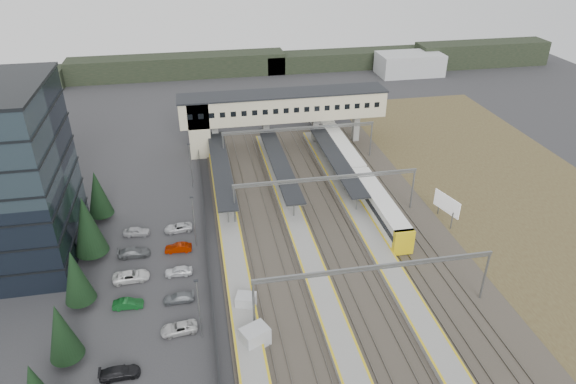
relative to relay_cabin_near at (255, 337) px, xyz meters
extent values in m
plane|color=#2B2B2D|center=(2.26, 10.45, -1.22)|extent=(220.00, 220.00, 0.00)
cylinder|color=black|center=(-19.74, 1.45, -0.62)|extent=(0.44, 0.44, 1.20)
cone|color=black|center=(-19.74, 1.45, 3.18)|extent=(3.54, 3.54, 6.80)
cylinder|color=black|center=(-19.74, 10.45, -0.62)|extent=(0.44, 0.44, 1.20)
cone|color=black|center=(-19.74, 10.45, 3.28)|extent=(3.64, 3.64, 7.00)
cylinder|color=black|center=(-19.74, 20.45, -0.62)|extent=(0.44, 0.44, 1.20)
cone|color=black|center=(-19.74, 20.45, 4.03)|extent=(4.42, 4.42, 8.50)
cylinder|color=black|center=(-19.74, 30.45, -0.62)|extent=(0.44, 0.44, 1.20)
cone|color=black|center=(-19.74, 30.45, 3.38)|extent=(3.74, 3.74, 7.20)
imported|color=black|center=(-14.24, -1.65, -0.63)|extent=(4.17, 1.86, 1.19)
imported|color=#0F4B1C|center=(-14.24, 8.95, -0.63)|extent=(3.64, 1.41, 1.18)
imported|color=silver|center=(-14.24, 14.25, -0.58)|extent=(4.72, 2.33, 1.29)
imported|color=#54575A|center=(-14.24, 19.55, -0.58)|extent=(4.40, 1.79, 1.28)
imported|color=#A9A9AD|center=(-14.24, 24.85, -0.57)|extent=(3.94, 1.91, 1.30)
imported|color=silver|center=(-8.24, 3.65, -0.64)|extent=(4.33, 2.30, 1.16)
imported|color=slate|center=(-8.24, 8.95, -0.67)|extent=(3.82, 1.58, 1.11)
imported|color=silver|center=(-8.24, 14.25, -0.61)|extent=(3.64, 1.60, 1.22)
imported|color=#831800|center=(-8.24, 19.55, -0.61)|extent=(3.80, 1.53, 1.23)
imported|color=silver|center=(-8.24, 24.85, -0.65)|extent=(4.28, 2.22, 1.15)
cylinder|color=slate|center=(-5.74, 2.45, 2.78)|extent=(0.16, 0.16, 8.00)
cube|color=black|center=(-5.74, 2.45, 6.78)|extent=(0.50, 0.25, 0.15)
cylinder|color=slate|center=(-5.74, 20.45, 2.78)|extent=(0.16, 0.16, 8.00)
cube|color=black|center=(-5.74, 20.45, 6.78)|extent=(0.50, 0.25, 0.15)
cylinder|color=slate|center=(-5.74, 38.45, 2.78)|extent=(0.16, 0.16, 8.00)
cube|color=black|center=(-5.74, 38.45, 6.78)|extent=(0.50, 0.25, 0.15)
cube|color=#26282B|center=(-4.24, 15.45, -0.22)|extent=(0.08, 90.00, 2.00)
cube|color=#AAACAF|center=(0.00, 0.00, 0.00)|extent=(3.56, 3.19, 2.44)
cube|color=#AAACAF|center=(-0.28, 5.99, -0.17)|extent=(2.78, 2.54, 2.11)
cube|color=#3B372D|center=(14.26, 15.45, -1.12)|extent=(34.00, 90.00, 0.20)
cube|color=#59544C|center=(1.54, 15.45, -0.94)|extent=(0.08, 90.00, 0.14)
cube|color=#59544C|center=(2.98, 15.45, -0.94)|extent=(0.08, 90.00, 0.14)
cube|color=#59544C|center=(5.54, 15.45, -0.94)|extent=(0.08, 90.00, 0.14)
cube|color=#59544C|center=(6.98, 15.45, -0.94)|extent=(0.08, 90.00, 0.14)
cube|color=#59544C|center=(11.54, 15.45, -0.94)|extent=(0.08, 90.00, 0.14)
cube|color=#59544C|center=(12.98, 15.45, -0.94)|extent=(0.08, 90.00, 0.14)
cube|color=#59544C|center=(15.54, 15.45, -0.94)|extent=(0.08, 90.00, 0.14)
cube|color=#59544C|center=(16.98, 15.45, -0.94)|extent=(0.08, 90.00, 0.14)
cube|color=#59544C|center=(21.54, 15.45, -0.94)|extent=(0.08, 90.00, 0.14)
cube|color=#59544C|center=(22.98, 15.45, -0.94)|extent=(0.08, 90.00, 0.14)
cube|color=#59544C|center=(25.54, 15.45, -0.94)|extent=(0.08, 90.00, 0.14)
cube|color=#59544C|center=(26.98, 15.45, -0.94)|extent=(0.08, 90.00, 0.14)
cube|color=gray|center=(-0.74, 15.45, -0.77)|extent=(3.20, 82.00, 0.90)
cube|color=gold|center=(-2.19, 15.45, -0.31)|extent=(0.25, 82.00, 0.02)
cube|color=gold|center=(0.71, 15.45, -0.31)|extent=(0.25, 82.00, 0.02)
cube|color=gray|center=(9.26, 15.45, -0.77)|extent=(3.20, 82.00, 0.90)
cube|color=gold|center=(7.81, 15.45, -0.31)|extent=(0.25, 82.00, 0.02)
cube|color=gold|center=(10.71, 15.45, -0.31)|extent=(0.25, 82.00, 0.02)
cube|color=gray|center=(19.26, 15.45, -0.77)|extent=(3.20, 82.00, 0.90)
cube|color=gold|center=(17.81, 15.45, -0.31)|extent=(0.25, 82.00, 0.02)
cube|color=gold|center=(20.71, 15.45, -0.31)|extent=(0.25, 82.00, 0.02)
cube|color=black|center=(-0.74, 37.45, 2.78)|extent=(3.00, 30.00, 0.25)
cube|color=slate|center=(-0.74, 37.45, 2.63)|extent=(3.10, 30.00, 0.12)
cylinder|color=slate|center=(-0.74, 24.45, 1.18)|extent=(0.20, 0.20, 3.10)
cylinder|color=slate|center=(-0.74, 30.95, 1.18)|extent=(0.20, 0.20, 3.10)
cylinder|color=slate|center=(-0.74, 37.45, 1.18)|extent=(0.20, 0.20, 3.10)
cylinder|color=slate|center=(-0.74, 43.95, 1.18)|extent=(0.20, 0.20, 3.10)
cylinder|color=slate|center=(-0.74, 50.45, 1.18)|extent=(0.20, 0.20, 3.10)
cube|color=black|center=(9.26, 37.45, 2.78)|extent=(3.00, 30.00, 0.25)
cube|color=slate|center=(9.26, 37.45, 2.63)|extent=(3.10, 30.00, 0.12)
cylinder|color=slate|center=(9.26, 24.45, 1.18)|extent=(0.20, 0.20, 3.10)
cylinder|color=slate|center=(9.26, 30.95, 1.18)|extent=(0.20, 0.20, 3.10)
cylinder|color=slate|center=(9.26, 37.45, 1.18)|extent=(0.20, 0.20, 3.10)
cylinder|color=slate|center=(9.26, 43.95, 1.18)|extent=(0.20, 0.20, 3.10)
cylinder|color=slate|center=(9.26, 50.45, 1.18)|extent=(0.20, 0.20, 3.10)
cube|color=black|center=(19.26, 37.45, 2.78)|extent=(3.00, 30.00, 0.25)
cube|color=slate|center=(19.26, 37.45, 2.63)|extent=(3.10, 30.00, 0.12)
cylinder|color=slate|center=(19.26, 24.45, 1.18)|extent=(0.20, 0.20, 3.10)
cylinder|color=slate|center=(19.26, 30.95, 1.18)|extent=(0.20, 0.20, 3.10)
cylinder|color=slate|center=(19.26, 37.45, 1.18)|extent=(0.20, 0.20, 3.10)
cylinder|color=slate|center=(19.26, 43.95, 1.18)|extent=(0.20, 0.20, 3.10)
cylinder|color=slate|center=(19.26, 50.45, 1.18)|extent=(0.20, 0.20, 3.10)
cube|color=#BEB892|center=(12.76, 52.45, 7.28)|extent=(40.00, 6.00, 5.00)
cube|color=black|center=(12.76, 52.45, 9.83)|extent=(40.40, 6.40, 0.30)
cube|color=#BEB892|center=(-3.74, 52.45, 4.28)|extent=(4.00, 6.00, 11.00)
cube|color=black|center=(-5.24, 49.43, 7.38)|extent=(1.00, 0.06, 1.00)
cube|color=black|center=(-3.24, 49.43, 7.38)|extent=(1.00, 0.06, 1.00)
cube|color=black|center=(-1.24, 49.43, 7.38)|extent=(1.00, 0.06, 1.00)
cube|color=black|center=(0.76, 49.43, 7.38)|extent=(1.00, 0.06, 1.00)
cube|color=black|center=(2.76, 49.43, 7.38)|extent=(1.00, 0.06, 1.00)
cube|color=black|center=(4.76, 49.43, 7.38)|extent=(1.00, 0.06, 1.00)
cube|color=black|center=(6.76, 49.43, 7.38)|extent=(1.00, 0.06, 1.00)
cube|color=black|center=(8.76, 49.43, 7.38)|extent=(1.00, 0.06, 1.00)
cube|color=black|center=(10.76, 49.43, 7.38)|extent=(1.00, 0.06, 1.00)
cube|color=black|center=(12.76, 49.43, 7.38)|extent=(1.00, 0.06, 1.00)
cube|color=black|center=(14.76, 49.43, 7.38)|extent=(1.00, 0.06, 1.00)
cube|color=black|center=(16.76, 49.43, 7.38)|extent=(1.00, 0.06, 1.00)
cube|color=black|center=(18.76, 49.43, 7.38)|extent=(1.00, 0.06, 1.00)
cube|color=black|center=(20.76, 49.43, 7.38)|extent=(1.00, 0.06, 1.00)
cube|color=black|center=(22.76, 49.43, 7.38)|extent=(1.00, 0.06, 1.00)
cube|color=black|center=(24.76, 49.43, 7.38)|extent=(1.00, 0.06, 1.00)
cube|color=black|center=(26.76, 49.43, 7.38)|extent=(1.00, 0.06, 1.00)
cube|color=black|center=(28.76, 49.43, 7.38)|extent=(1.00, 0.06, 1.00)
cube|color=black|center=(30.76, 49.43, 7.38)|extent=(1.00, 0.06, 1.00)
cube|color=gray|center=(-2.24, 52.45, 1.78)|extent=(1.20, 1.60, 6.00)
cube|color=gray|center=(-0.74, 52.45, 1.78)|extent=(1.20, 1.60, 6.00)
cube|color=gray|center=(9.26, 52.45, 1.78)|extent=(1.20, 1.60, 6.00)
cube|color=gray|center=(19.26, 52.45, 1.78)|extent=(1.20, 1.60, 6.00)
cube|color=gray|center=(27.76, 52.45, 1.78)|extent=(1.20, 1.60, 6.00)
cylinder|color=slate|center=(0.26, 2.45, 2.28)|extent=(0.28, 0.28, 7.00)
cylinder|color=slate|center=(28.26, 2.45, 2.28)|extent=(0.28, 0.28, 7.00)
cube|color=slate|center=(14.26, 2.45, 5.78)|extent=(28.40, 0.25, 0.35)
cube|color=slate|center=(14.26, 2.45, 5.38)|extent=(28.40, 0.12, 0.12)
cylinder|color=slate|center=(0.26, 24.45, 2.28)|extent=(0.28, 0.28, 7.00)
cylinder|color=slate|center=(28.26, 24.45, 2.28)|extent=(0.28, 0.28, 7.00)
cube|color=slate|center=(14.26, 24.45, 5.78)|extent=(28.40, 0.25, 0.35)
cube|color=slate|center=(14.26, 24.45, 5.38)|extent=(28.40, 0.12, 0.12)
cylinder|color=slate|center=(0.26, 44.45, 2.28)|extent=(0.28, 0.28, 7.00)
cylinder|color=slate|center=(28.26, 44.45, 2.28)|extent=(0.28, 0.28, 7.00)
cube|color=slate|center=(14.26, 44.45, 5.78)|extent=(28.40, 0.25, 0.35)
cube|color=slate|center=(14.26, 44.45, 5.38)|extent=(28.40, 0.12, 0.12)
cube|color=white|center=(22.26, 22.67, 0.92)|extent=(2.85, 19.75, 3.66)
cube|color=black|center=(22.26, 22.67, 1.32)|extent=(2.91, 19.15, 0.92)
cube|color=slate|center=(22.26, 22.67, -0.66)|extent=(2.44, 18.35, 0.51)
cube|color=white|center=(22.26, 43.02, 0.92)|extent=(2.85, 19.75, 3.66)
cube|color=black|center=(22.26, 43.02, 1.32)|extent=(2.91, 19.15, 0.92)
cube|color=slate|center=(22.26, 43.02, -0.66)|extent=(2.44, 18.35, 0.51)
cube|color=white|center=(22.26, 63.36, 0.92)|extent=(2.85, 19.75, 3.66)
cube|color=black|center=(22.26, 63.36, 1.32)|extent=(2.91, 19.15, 0.92)
cube|color=slate|center=(22.26, 63.36, -0.66)|extent=(2.44, 18.35, 0.51)
cube|color=gold|center=(22.26, 12.90, 0.92)|extent=(2.87, 0.90, 3.66)
cylinder|color=slate|center=(31.93, 17.73, 0.21)|extent=(0.20, 0.20, 2.87)
cylinder|color=slate|center=(31.93, 22.10, 0.21)|extent=(0.20, 0.20, 2.87)
cube|color=white|center=(31.93, 19.91, 1.89)|extent=(1.62, 5.21, 2.69)
cube|color=#473921|center=(47.26, 15.45, -1.19)|extent=(34.00, 120.00, 0.06)
cube|color=black|center=(-7.74, 105.45, 1.78)|extent=(60.00, 8.00, 6.00)
cube|color=black|center=(42.26, 105.45, 1.28)|extent=(50.00, 8.00, 5.00)
cube|color=black|center=(82.26, 100.45, 2.28)|extent=(40.00, 8.00, 7.00)
cube|color=black|center=(-52.74, 102.45, 1.28)|extent=(30.00, 8.00, 5.00)
cube|color=#AAACAF|center=(57.26, 95.45, 1.78)|extent=(18.00, 10.00, 6.00)
camera|label=1|loc=(-4.17, -41.12, 41.21)|focal=32.00mm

